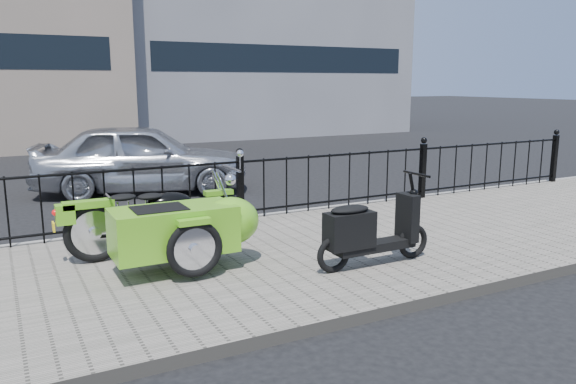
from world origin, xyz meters
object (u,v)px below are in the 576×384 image
sedan_car (142,158)px  spare_tire (182,231)px  scooter (368,232)px  motorcycle_sidecar (186,225)px

sedan_car → spare_tire: bearing=-171.4°
sedan_car → scooter: bearing=-153.5°
spare_tire → sedan_car: (0.70, 4.79, 0.25)m
scooter → spare_tire: scooter is taller
spare_tire → sedan_car: 4.84m
motorcycle_sidecar → spare_tire: (0.05, 0.33, -0.16)m
scooter → sedan_car: 6.16m
motorcycle_sidecar → sedan_car: bearing=81.7°
spare_tire → sedan_car: size_ratio=0.16×
motorcycle_sidecar → scooter: scooter is taller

